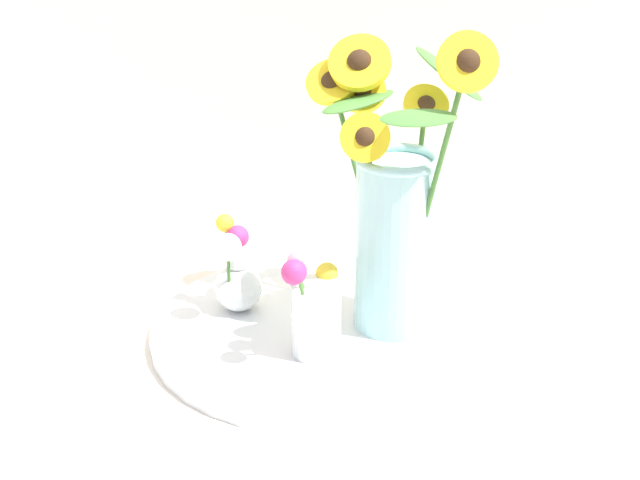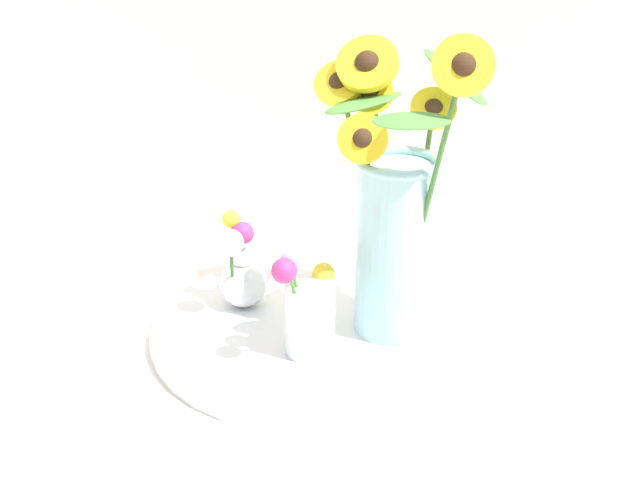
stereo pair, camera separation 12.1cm
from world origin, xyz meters
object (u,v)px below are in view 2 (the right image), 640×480
Objects in this scene: mason_jar_sunflowers at (396,219)px; vase_small_center at (308,310)px; serving_tray at (320,330)px; vase_bulb_right at (241,271)px.

mason_jar_sunflowers is 0.17m from vase_small_center.
serving_tray is 0.10m from vase_small_center.
vase_bulb_right is at bearing 160.08° from serving_tray.
vase_small_center is at bearing -95.28° from serving_tray.
mason_jar_sunflowers reaches higher than vase_bulb_right.
serving_tray is at bearing -19.92° from vase_bulb_right.
mason_jar_sunflowers is 2.75× the size of vase_small_center.
mason_jar_sunflowers is 0.25m from vase_bulb_right.
vase_small_center is 0.16m from vase_bulb_right.
mason_jar_sunflowers reaches higher than serving_tray.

